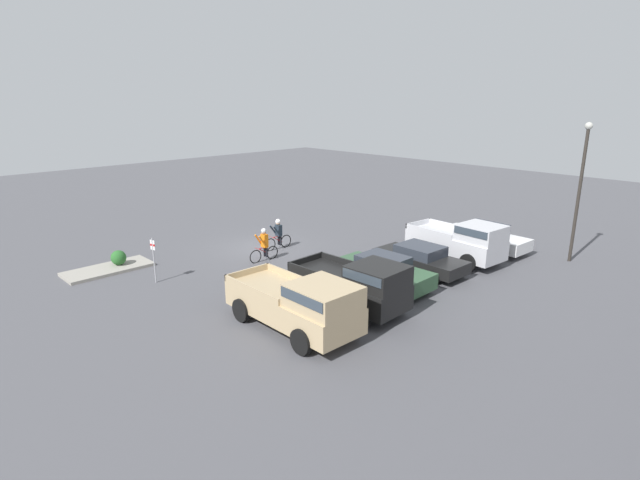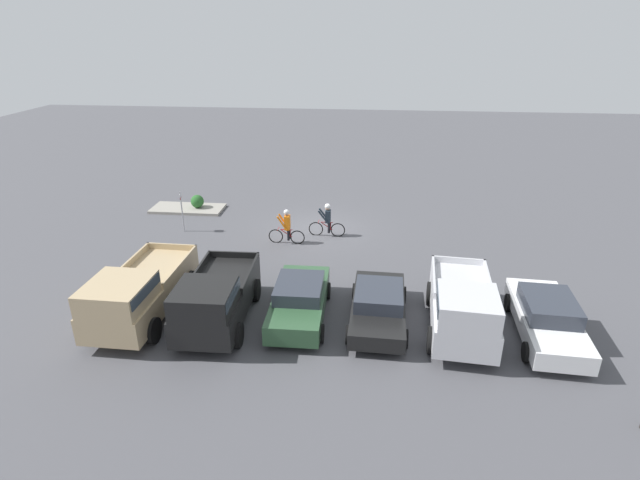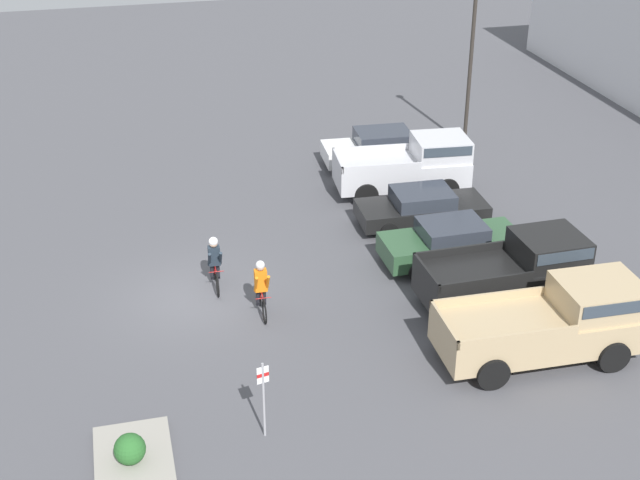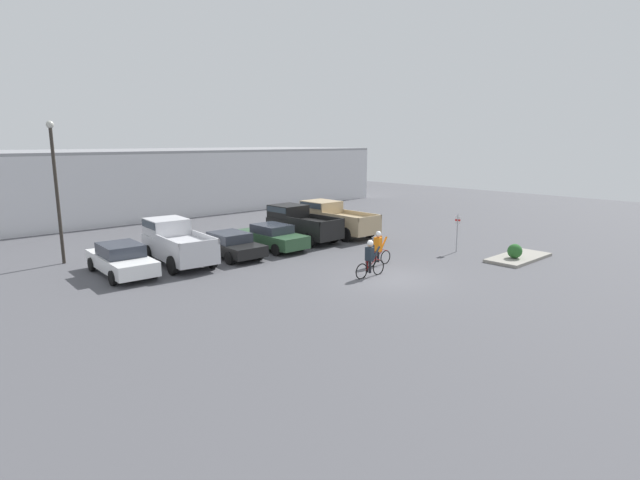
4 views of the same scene
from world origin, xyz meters
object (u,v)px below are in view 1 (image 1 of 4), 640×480
Objects in this scene: pickup_truck_0 at (462,241)px; cyclist_1 at (278,233)px; pickup_truck_1 at (356,284)px; shrub at (119,258)px; sedan_1 at (420,258)px; cyclist_0 at (264,244)px; sedan_2 at (383,271)px; lamppost at (581,182)px; sedan_0 at (484,236)px; pickup_truck_2 at (300,303)px; fire_lane_sign at (154,256)px.

cyclist_1 is (5.25, -8.23, -0.24)m from pickup_truck_0.
pickup_truck_1 is 12.43m from shrub.
cyclist_0 is at bearing -56.50° from sedan_1.
sedan_2 is 11.19m from lamppost.
pickup_truck_0 is at bearing 122.52° from cyclist_1.
sedan_0 is at bearing 145.08° from shrub.
shrub is (10.16, -10.68, -0.16)m from sedan_1.
cyclist_0 is 7.16m from shrub.
cyclist_0 is 0.97× the size of cyclist_1.
cyclist_1 reaches higher than sedan_2.
lamppost reaches higher than sedan_0.
pickup_truck_2 is 8.38m from fire_lane_sign.
pickup_truck_0 is 0.92× the size of pickup_truck_2.
pickup_truck_1 reaches higher than shrub.
pickup_truck_1 is (5.59, 0.86, 0.43)m from sedan_1.
sedan_0 is 5.61m from sedan_1.
fire_lane_sign is (15.42, -7.82, 0.55)m from sedan_0.
cyclist_1 is (-0.32, -7.63, 0.16)m from sedan_2.
sedan_2 is (5.57, -0.60, -0.40)m from pickup_truck_0.
cyclist_0 is (9.93, -6.86, 0.16)m from sedan_0.
pickup_truck_0 reaches higher than fire_lane_sign.
pickup_truck_2 is 3.03× the size of cyclist_1.
sedan_0 is 0.88× the size of pickup_truck_2.
cyclist_1 is at bearing -149.13° from cyclist_0.
lamppost is (-16.72, 11.95, 2.80)m from fire_lane_sign.
fire_lane_sign is (1.41, -8.26, 0.16)m from pickup_truck_2.
sedan_0 is at bearing 176.76° from sedan_1.
cyclist_1 is (-1.85, -1.10, -0.00)m from cyclist_0.
fire_lane_sign is (9.82, -7.50, 0.60)m from sedan_1.
sedan_1 is 1.01× the size of sedan_2.
fire_lane_sign is at bearing -32.72° from pickup_truck_0.
shrub is (7.36, -10.67, -0.20)m from sedan_2.
lamppost is at bearing 127.80° from cyclist_1.
pickup_truck_2 is at bearing 5.12° from sedan_1.
pickup_truck_0 is 0.73× the size of lamppost.
lamppost is (-6.90, 4.44, 3.40)m from sedan_1.
pickup_truck_1 is 2.69× the size of cyclist_1.
sedan_0 is 2.67× the size of cyclist_1.
pickup_truck_2 is at bearing 54.80° from cyclist_1.
shrub is at bearing -35.40° from cyclist_0.
pickup_truck_2 is at bearing 98.69° from shrub.
pickup_truck_2 is (14.01, 0.44, 0.40)m from sedan_0.
lamppost is at bearing 144.45° from fire_lane_sign.
cyclist_0 reaches higher than sedan_0.
pickup_truck_2 is at bearing 60.80° from cyclist_0.
sedan_1 is at bearing -174.88° from pickup_truck_2.
shrub is (4.57, -11.54, -0.58)m from pickup_truck_1.
pickup_truck_2 reaches higher than fire_lane_sign.
lamppost is (-9.70, 4.46, 3.36)m from sedan_2.
pickup_truck_0 is at bearing 147.28° from fire_lane_sign.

